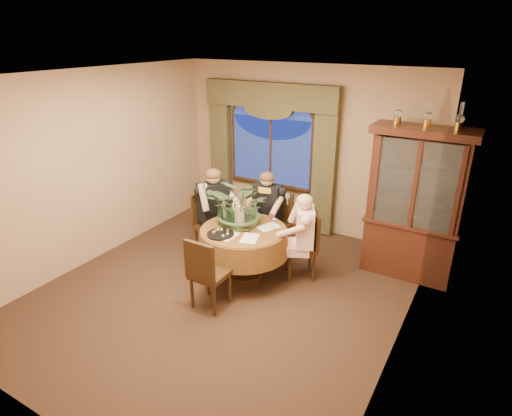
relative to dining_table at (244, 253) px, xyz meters
The scene contains 36 objects.
floor 0.62m from the dining_table, 93.71° to the right, with size 5.00×5.00×0.00m, color black.
wall_back 2.25m from the dining_table, 90.92° to the left, with size 4.50×4.50×0.00m, color #A27D5C.
wall_right 2.49m from the dining_table, 12.58° to the right, with size 5.00×5.00×0.00m, color #A27D5C.
ceiling 2.48m from the dining_table, 93.71° to the right, with size 5.00×5.00×0.00m, color white.
window 2.24m from the dining_table, 108.09° to the left, with size 1.62×0.10×1.32m, color navy, non-canonical shape.
arched_transom 2.66m from the dining_table, 108.09° to the left, with size 1.60×0.06×0.44m, color navy, non-canonical shape.
drapery_left 2.64m from the dining_table, 131.40° to the left, with size 0.38×0.14×2.32m, color #413B20.
drapery_right 2.09m from the dining_table, 78.08° to the left, with size 0.38×0.14×2.32m, color #413B20.
swag_valance 2.73m from the dining_table, 108.81° to the left, with size 2.45×0.16×0.42m, color #413B20, non-canonical shape.
dining_table is the anchor object (origin of this frame).
china_cabinet 2.43m from the dining_table, 32.55° to the left, with size 1.32×0.52×2.13m, color #33150E.
oil_lamp_left 2.80m from the dining_table, 38.16° to the left, with size 0.11×0.11×0.34m, color #A5722D, non-canonical shape.
oil_lamp_center 3.03m from the dining_table, 32.55° to the left, with size 0.11×0.11×0.34m, color #A5722D, non-canonical shape.
oil_lamp_right 3.28m from the dining_table, 28.25° to the left, with size 0.11×0.11×0.34m, color #A5722D, non-canonical shape.
chair_right 0.81m from the dining_table, 32.73° to the left, with size 0.42×0.42×0.96m, color black.
chair_back_right 0.86m from the dining_table, 87.75° to the left, with size 0.42×0.42×0.96m, color black.
chair_back 0.86m from the dining_table, 158.08° to the left, with size 0.42×0.42×0.96m, color black.
chair_front_left 0.80m from the dining_table, 89.72° to the right, with size 0.42×0.42×0.96m, color black.
person_pink 0.88m from the dining_table, 26.02° to the left, with size 0.46×0.42×1.28m, color beige, non-canonical shape.
person_back 0.89m from the dining_table, 154.73° to the left, with size 0.50×0.46×1.41m, color black, non-canonical shape.
person_scarf 0.90m from the dining_table, 96.51° to the left, with size 0.47×0.44×1.32m, color black, non-canonical shape.
stoneware_vase 0.54m from the dining_table, 140.14° to the left, with size 0.15×0.15×0.28m, color tan, non-canonical shape.
centerpiece_plant 0.99m from the dining_table, 127.85° to the left, with size 0.92×1.02×0.80m, color #3E5435.
olive_bowl 0.40m from the dining_table, 32.88° to the right, with size 0.14×0.14×0.04m, color #405129.
cheese_platter 0.53m from the dining_table, 116.75° to the right, with size 0.36×0.36×0.02m, color black.
wine_bottle_0 0.57m from the dining_table, 168.61° to the right, with size 0.07×0.07×0.33m, color black.
wine_bottle_1 0.64m from the dining_table, behind, with size 0.07×0.07×0.33m, color black.
wine_bottle_2 0.67m from the dining_table, 166.36° to the left, with size 0.07×0.07×0.33m, color tan.
wine_bottle_3 0.63m from the dining_table, 151.57° to the left, with size 0.07×0.07×0.33m, color black.
wine_bottle_4 0.57m from the dining_table, behind, with size 0.07×0.07×0.33m, color tan.
tasting_paper_0 0.49m from the dining_table, 42.69° to the right, with size 0.21×0.30×0.00m, color white.
tasting_paper_1 0.52m from the dining_table, 38.77° to the left, with size 0.21×0.30×0.00m, color white.
tasting_paper_2 0.48m from the dining_table, 101.46° to the right, with size 0.21×0.30×0.00m, color white.
wine_glass_person_pink 0.63m from the dining_table, 26.02° to the left, with size 0.07×0.07×0.18m, color silver, non-canonical shape.
wine_glass_person_back 0.63m from the dining_table, 154.73° to the left, with size 0.07×0.07×0.18m, color silver, non-canonical shape.
wine_glass_person_scarf 0.63m from the dining_table, 96.51° to the left, with size 0.07×0.07×0.18m, color silver, non-canonical shape.
Camera 1 is at (2.86, -3.99, 3.25)m, focal length 30.00 mm.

